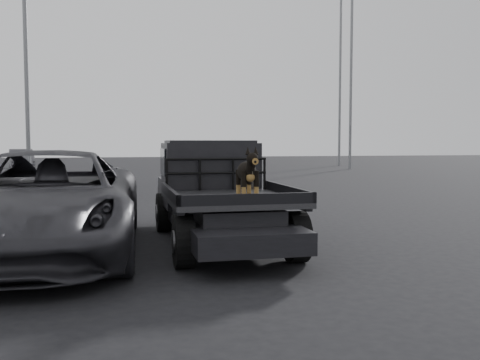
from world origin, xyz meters
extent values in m
plane|color=black|center=(0.00, 0.00, 0.00)|extent=(120.00, 120.00, 0.00)
imported|color=#2E2E33|center=(-3.21, 2.04, 0.82)|extent=(2.98, 6.02, 1.64)
imported|color=#504F54|center=(-8.25, 30.99, 0.67)|extent=(2.27, 4.27, 1.34)
imported|color=#47474C|center=(5.20, 31.18, 0.76)|extent=(2.99, 5.53, 1.52)
cylinder|color=slate|center=(-5.68, 16.89, 6.85)|extent=(0.18, 0.18, 13.71)
cylinder|color=slate|center=(13.00, 26.18, 6.81)|extent=(0.18, 0.18, 13.63)
cylinder|color=slate|center=(14.47, 31.31, 6.64)|extent=(0.18, 0.18, 13.28)
camera|label=1|loc=(-2.15, -6.71, 1.76)|focal=40.00mm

